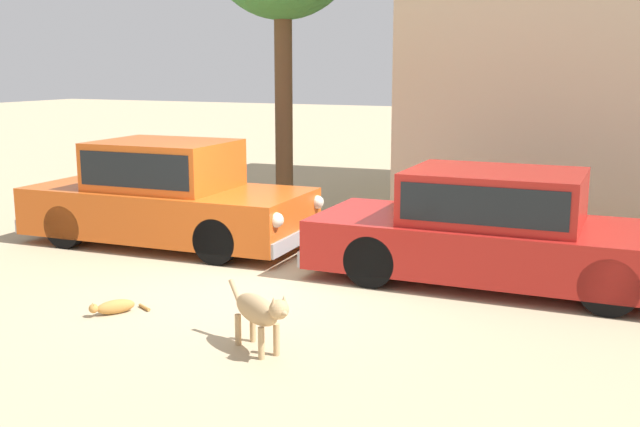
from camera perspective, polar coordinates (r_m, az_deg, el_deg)
ground_plane at (r=9.24m, az=-4.13°, el=-5.38°), size 80.00×80.00×0.00m
parked_sedan_nearest at (r=11.40m, az=-11.50°, el=1.46°), size 4.42×1.99×1.54m
parked_sedan_second at (r=9.42m, az=13.18°, el=-1.03°), size 4.66×1.93×1.39m
stray_dog_spotted at (r=7.02m, az=-4.61°, el=-7.40°), size 0.95×0.60×0.63m
stray_cat at (r=8.43m, az=-15.33°, el=-6.84°), size 0.48×0.56×0.16m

